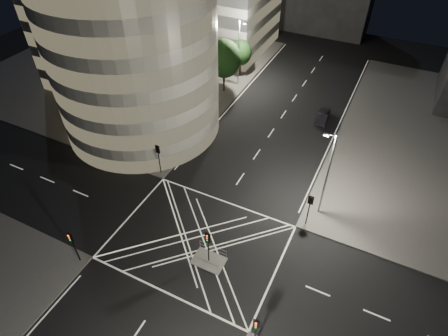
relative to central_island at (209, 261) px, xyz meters
The scene contains 20 objects.
ground 2.50m from the central_island, 143.13° to the left, with size 120.00×120.00×0.00m, color black.
sidewalk_far_left 42.11m from the central_island, 137.41° to the left, with size 42.00×42.00×0.15m, color #524F4C.
central_island is the anchor object (origin of this frame).
office_tower_curved 32.93m from the central_island, 138.33° to the left, with size 30.00×29.00×27.20m.
tree_a 16.92m from the central_island, 139.97° to the left, with size 4.32×4.32×6.89m.
tree_b 21.36m from the central_island, 127.15° to the left, with size 4.95×4.95×8.05m.
tree_c 26.15m from the central_island, 119.05° to the left, with size 3.65×3.65×6.68m.
tree_d 31.57m from the central_island, 113.68° to the left, with size 4.95×4.95×8.10m.
tree_e 36.89m from the central_island, 109.92° to the left, with size 3.61×3.61×5.82m.
traffic_signal_fl 13.91m from the central_island, 142.46° to the left, with size 0.55×0.22×4.00m.
traffic_signal_nl 12.36m from the central_island, 153.86° to the right, with size 0.55×0.22×4.00m.
traffic_signal_fr 11.10m from the central_island, 50.67° to the left, with size 0.55×0.22×4.00m.
traffic_signal_nr 9.08m from the central_island, 37.93° to the right, with size 0.55×0.22×4.00m.
traffic_signal_island 2.84m from the central_island, ahead, with size 0.55×0.22×4.00m.
street_lamp_left_near 18.52m from the central_island, 130.27° to the left, with size 1.25×0.25×10.00m.
street_lamp_left_far 33.95m from the central_island, 109.95° to the left, with size 1.25×0.25×10.00m.
street_lamp_right_far 13.98m from the central_island, 54.70° to the left, with size 1.25×0.25×10.00m.
railing_island_south 1.10m from the central_island, 90.00° to the right, with size 2.80×0.06×1.10m, color slate.
railing_island_north 1.10m from the central_island, 90.00° to the left, with size 2.80×0.06×1.10m, color slate.
sedan 27.68m from the central_island, 83.08° to the left, with size 1.47×4.22×1.39m, color black.
Camera 1 is at (12.27, -19.11, 29.80)m, focal length 30.00 mm.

